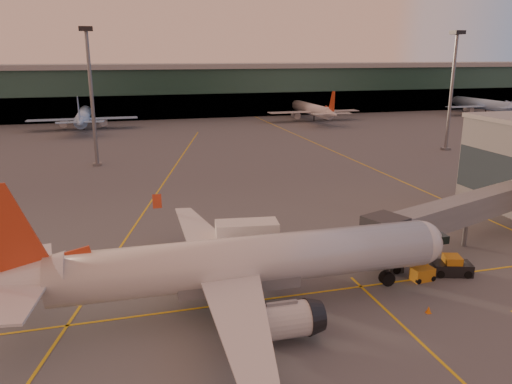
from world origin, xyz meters
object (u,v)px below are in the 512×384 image
object	(u,v)px
main_airplane	(235,264)
pushback_tug	(452,267)
catering_truck	(248,241)
gpu_cart	(423,274)

from	to	relation	value
main_airplane	pushback_tug	world-z (taller)	main_airplane
catering_truck	pushback_tug	xyz separation A→B (m)	(18.75, -7.10, -1.95)
catering_truck	pushback_tug	distance (m)	20.14
pushback_tug	catering_truck	bearing A→B (deg)	176.78
main_airplane	pushback_tug	distance (m)	22.13
catering_truck	gpu_cart	xyz separation A→B (m)	(15.25, -7.51, -2.11)
main_airplane	catering_truck	xyz separation A→B (m)	(3.15, 7.79, -1.19)
gpu_cart	main_airplane	bearing A→B (deg)	175.08
main_airplane	catering_truck	bearing A→B (deg)	68.70
main_airplane	gpu_cart	distance (m)	18.70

